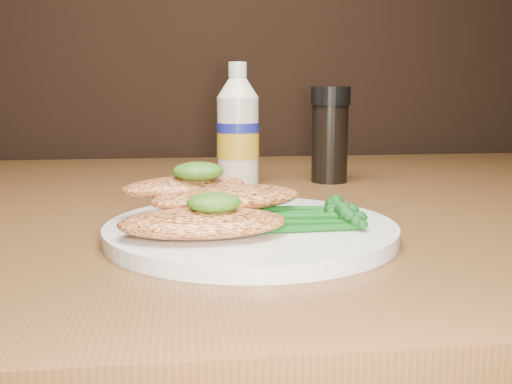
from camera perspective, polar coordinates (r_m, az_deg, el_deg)
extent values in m
cylinder|color=silver|center=(0.51, -0.48, -3.67)|extent=(0.24, 0.24, 0.01)
ellipsoid|color=#F98D4F|center=(0.46, -5.05, -2.92)|extent=(0.13, 0.07, 0.02)
ellipsoid|color=#F98D4F|center=(0.52, -2.70, -0.56)|extent=(0.15, 0.10, 0.02)
ellipsoid|color=#F98D4F|center=(0.54, -6.74, 0.52)|extent=(0.12, 0.09, 0.02)
ellipsoid|color=#113307|center=(0.46, -3.98, -1.00)|extent=(0.05, 0.05, 0.02)
ellipsoid|color=#113307|center=(0.53, -5.50, 1.95)|extent=(0.04, 0.04, 0.02)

